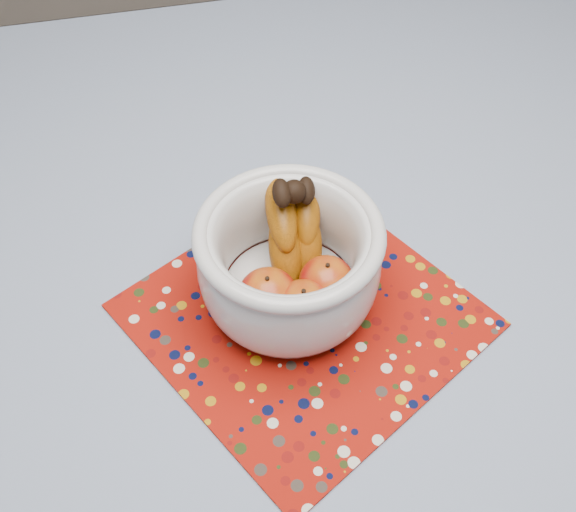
{
  "coord_description": "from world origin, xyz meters",
  "views": [
    {
      "loc": [
        -0.14,
        -0.53,
        1.44
      ],
      "look_at": [
        -0.03,
        -0.05,
        0.84
      ],
      "focal_mm": 42.0,
      "sensor_mm": 36.0,
      "label": 1
    }
  ],
  "objects": [
    {
      "name": "fruit_bowl",
      "position": [
        -0.03,
        -0.05,
        0.84
      ],
      "size": [
        0.21,
        0.22,
        0.15
      ],
      "color": "silver",
      "rests_on": "placemat"
    },
    {
      "name": "placemat",
      "position": [
        -0.02,
        -0.08,
        0.76
      ],
      "size": [
        0.48,
        0.48,
        0.0
      ],
      "primitive_type": "cube",
      "rotation": [
        0.0,
        0.0,
        0.5
      ],
      "color": "maroon",
      "rests_on": "tablecloth"
    },
    {
      "name": "table",
      "position": [
        0.0,
        0.0,
        0.67
      ],
      "size": [
        1.2,
        1.2,
        0.75
      ],
      "color": "brown",
      "rests_on": "ground"
    },
    {
      "name": "tablecloth",
      "position": [
        0.0,
        0.0,
        0.76
      ],
      "size": [
        1.32,
        1.32,
        0.01
      ],
      "primitive_type": "cube",
      "color": "slate",
      "rests_on": "table"
    }
  ]
}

